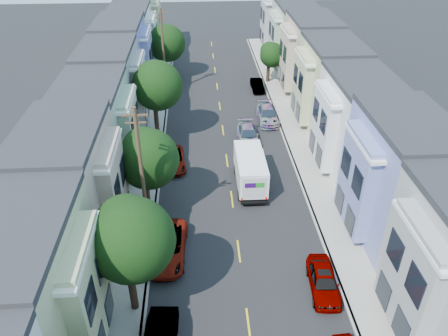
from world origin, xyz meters
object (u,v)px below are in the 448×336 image
(tree_d, at_px, (156,86))
(tree_e, at_px, (166,43))
(parked_right_b, at_px, (323,281))
(parked_right_c, at_px, (267,115))
(tree_far_r, at_px, (271,55))
(tree_c, at_px, (147,159))
(parked_left_d, at_px, (173,160))
(parked_right_d, at_px, (257,85))
(utility_pole_far, at_px, (163,52))
(lead_sedan, at_px, (248,135))
(tree_b, at_px, (130,240))
(parked_left_c, at_px, (167,247))
(fedex_truck, at_px, (250,169))
(utility_pole_near, at_px, (142,177))

(tree_d, xyz_separation_m, tree_e, (0.00, 16.75, -0.99))
(parked_right_b, bearing_deg, parked_right_c, 93.97)
(tree_e, distance_m, tree_far_r, 13.44)
(tree_c, relative_size, parked_left_d, 1.49)
(parked_right_d, bearing_deg, tree_d, -134.35)
(utility_pole_far, relative_size, lead_sedan, 2.13)
(tree_b, bearing_deg, parked_left_c, 72.23)
(parked_left_d, bearing_deg, lead_sedan, 24.13)
(parked_right_d, bearing_deg, fedex_truck, -100.03)
(fedex_truck, height_order, parked_left_d, fedex_truck)
(utility_pole_far, bearing_deg, fedex_truck, -68.41)
(tree_c, distance_m, lead_sedan, 14.03)
(tree_e, distance_m, parked_right_b, 38.89)
(fedex_truck, bearing_deg, parked_right_d, 81.17)
(tree_far_r, distance_m, parked_left_d, 23.09)
(tree_c, xyz_separation_m, fedex_truck, (7.95, 2.76, -2.95))
(lead_sedan, bearing_deg, tree_b, -113.65)
(parked_left_d, xyz_separation_m, parked_right_d, (9.80, 17.08, -0.01))
(tree_b, height_order, parked_right_b, tree_b)
(tree_c, height_order, utility_pole_far, utility_pole_far)
(tree_far_r, height_order, lead_sedan, tree_far_r)
(tree_e, bearing_deg, utility_pole_near, -90.00)
(parked_left_c, xyz_separation_m, parked_right_c, (9.80, 19.97, -0.03))
(parked_left_d, xyz_separation_m, parked_right_b, (9.80, -15.08, 0.08))
(tree_c, height_order, utility_pole_near, utility_pole_near)
(fedex_truck, relative_size, lead_sedan, 1.28)
(utility_pole_near, xyz_separation_m, parked_right_b, (11.20, -5.70, -4.43))
(tree_d, bearing_deg, parked_left_c, -85.19)
(utility_pole_far, distance_m, parked_right_b, 33.91)
(parked_right_b, distance_m, parked_right_d, 32.16)
(tree_b, bearing_deg, tree_e, 90.00)
(tree_b, relative_size, fedex_truck, 1.29)
(tree_d, relative_size, parked_right_c, 1.63)
(tree_b, height_order, tree_c, tree_b)
(tree_b, relative_size, parked_left_d, 1.69)
(tree_c, height_order, parked_right_d, tree_c)
(tree_d, xyz_separation_m, utility_pole_near, (0.00, -14.59, -0.45))
(tree_far_r, xyz_separation_m, parked_right_c, (-2.00, -11.14, -2.81))
(tree_b, relative_size, utility_pole_far, 0.78)
(parked_left_c, distance_m, parked_left_d, 11.48)
(parked_left_c, height_order, parked_right_c, parked_left_c)
(utility_pole_near, bearing_deg, fedex_truck, 36.64)
(tree_far_r, height_order, parked_right_b, tree_far_r)
(tree_c, distance_m, parked_right_b, 14.78)
(utility_pole_far, relative_size, parked_right_d, 2.65)
(parked_right_d, bearing_deg, parked_right_c, -91.04)
(tree_b, xyz_separation_m, parked_right_c, (11.20, 24.35, -4.65))
(parked_left_c, bearing_deg, tree_d, 97.64)
(parked_right_b, relative_size, parked_right_d, 1.18)
(utility_pole_far, xyz_separation_m, fedex_truck, (7.95, -20.09, -3.54))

